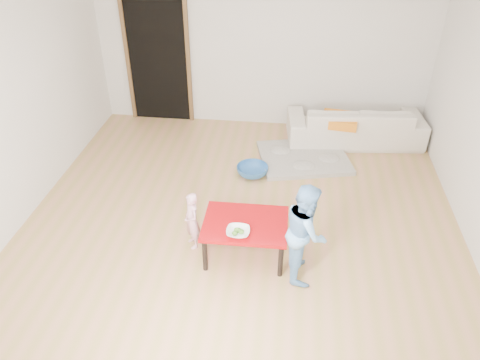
% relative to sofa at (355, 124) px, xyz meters
% --- Properties ---
extents(floor, '(5.00, 5.00, 0.01)m').
position_rel_sofa_xyz_m(floor, '(-1.44, -2.05, -0.29)').
color(floor, '#A98948').
rests_on(floor, ground).
extents(back_wall, '(5.00, 0.02, 2.60)m').
position_rel_sofa_xyz_m(back_wall, '(-1.44, 0.45, 1.01)').
color(back_wall, silver).
rests_on(back_wall, floor).
extents(left_wall, '(0.02, 5.00, 2.60)m').
position_rel_sofa_xyz_m(left_wall, '(-3.94, -2.05, 1.01)').
color(left_wall, silver).
rests_on(left_wall, floor).
extents(doorway, '(1.02, 0.08, 2.11)m').
position_rel_sofa_xyz_m(doorway, '(-3.04, 0.43, 0.74)').
color(doorway, brown).
rests_on(doorway, back_wall).
extents(sofa, '(2.03, 0.96, 0.57)m').
position_rel_sofa_xyz_m(sofa, '(0.00, 0.00, 0.00)').
color(sofa, beige).
rests_on(sofa, floor).
extents(cushion, '(0.54, 0.49, 0.13)m').
position_rel_sofa_xyz_m(cushion, '(-0.25, -0.23, 0.16)').
color(cushion, orange).
rests_on(cushion, sofa).
extents(red_table, '(0.87, 0.65, 0.43)m').
position_rel_sofa_xyz_m(red_table, '(-1.33, -2.69, -0.07)').
color(red_table, '#96080B').
rests_on(red_table, floor).
extents(bowl, '(0.23, 0.23, 0.06)m').
position_rel_sofa_xyz_m(bowl, '(-1.38, -2.88, 0.17)').
color(bowl, white).
rests_on(bowl, red_table).
extents(broccoli, '(0.12, 0.12, 0.06)m').
position_rel_sofa_xyz_m(broccoli, '(-1.38, -2.88, 0.17)').
color(broccoli, '#2D5919').
rests_on(broccoli, red_table).
extents(child_pink, '(0.26, 0.29, 0.66)m').
position_rel_sofa_xyz_m(child_pink, '(-1.91, -2.61, 0.04)').
color(child_pink, '#D15F82').
rests_on(child_pink, floor).
extents(child_blue, '(0.43, 0.53, 1.05)m').
position_rel_sofa_xyz_m(child_blue, '(-0.73, -2.87, 0.24)').
color(child_blue, '#61A8E1').
rests_on(child_blue, floor).
extents(basin, '(0.42, 0.42, 0.13)m').
position_rel_sofa_xyz_m(basin, '(-1.41, -1.14, -0.22)').
color(basin, '#295D9C').
rests_on(basin, floor).
extents(blanket, '(1.40, 1.26, 0.06)m').
position_rel_sofa_xyz_m(blanket, '(-0.73, -0.64, -0.26)').
color(blanket, '#B2AB9D').
rests_on(blanket, floor).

